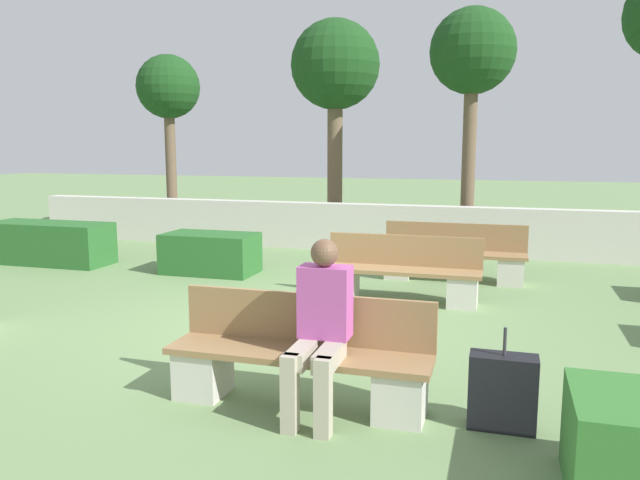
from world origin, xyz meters
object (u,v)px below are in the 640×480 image
(bench_front, at_px, (299,363))
(tree_center_left, at_px, (335,69))
(suitcase, at_px, (502,392))
(bench_left_side, at_px, (402,277))
(tree_center_right, at_px, (472,57))
(bench_right_side, at_px, (453,259))
(tree_leftmost, at_px, (168,91))
(person_seated_man, at_px, (321,321))

(bench_front, height_order, tree_center_left, tree_center_left)
(suitcase, bearing_deg, bench_left_side, 110.34)
(bench_left_side, bearing_deg, tree_center_right, 84.43)
(suitcase, bearing_deg, tree_center_right, 95.24)
(bench_left_side, height_order, tree_center_right, tree_center_right)
(suitcase, height_order, tree_center_left, tree_center_left)
(tree_center_right, bearing_deg, bench_right_side, -89.91)
(tree_center_left, bearing_deg, bench_front, -76.65)
(tree_leftmost, bearing_deg, person_seated_man, -54.62)
(bench_front, height_order, person_seated_man, person_seated_man)
(bench_front, xyz_separation_m, bench_right_side, (0.78, 4.85, 0.00))
(bench_left_side, distance_m, tree_center_right, 5.66)
(person_seated_man, bearing_deg, suitcase, 6.26)
(bench_right_side, height_order, person_seated_man, person_seated_man)
(tree_leftmost, distance_m, tree_center_right, 6.77)
(bench_left_side, xyz_separation_m, bench_right_side, (0.53, 1.46, 0.00))
(bench_left_side, bearing_deg, person_seated_man, -89.66)
(tree_center_left, bearing_deg, person_seated_man, -75.51)
(bench_right_side, distance_m, tree_center_left, 5.55)
(bench_front, distance_m, bench_right_side, 4.91)
(bench_right_side, distance_m, person_seated_man, 5.04)
(person_seated_man, bearing_deg, tree_center_left, 104.49)
(bench_front, distance_m, tree_leftmost, 10.80)
(person_seated_man, xyz_separation_m, suitcase, (1.29, 0.14, -0.45))
(bench_left_side, bearing_deg, bench_right_side, 71.02)
(tree_center_right, bearing_deg, suitcase, -84.76)
(bench_left_side, bearing_deg, tree_center_left, 115.04)
(bench_left_side, height_order, person_seated_man, person_seated_man)
(bench_front, bearing_deg, tree_center_left, 103.35)
(bench_right_side, xyz_separation_m, person_seated_man, (-0.57, -4.99, 0.39))
(bench_left_side, relative_size, bench_right_side, 0.96)
(bench_left_side, xyz_separation_m, suitcase, (1.26, -3.39, -0.05))
(person_seated_man, height_order, tree_leftmost, tree_leftmost)
(bench_right_side, bearing_deg, tree_leftmost, 143.28)
(bench_front, distance_m, person_seated_man, 0.47)
(tree_center_left, bearing_deg, tree_leftmost, 178.27)
(person_seated_man, height_order, suitcase, person_seated_man)
(bench_right_side, bearing_deg, tree_center_right, 82.15)
(person_seated_man, bearing_deg, tree_leftmost, 125.38)
(person_seated_man, bearing_deg, bench_left_side, 89.38)
(tree_leftmost, bearing_deg, bench_right_side, -28.79)
(bench_front, height_order, bench_right_side, same)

